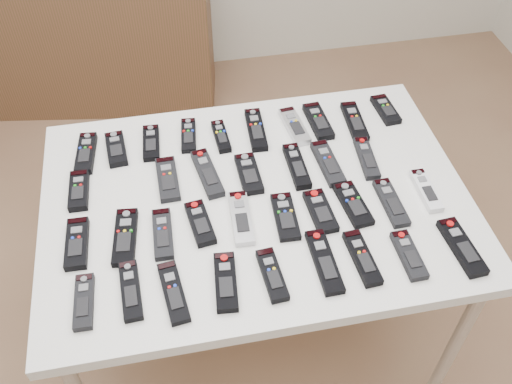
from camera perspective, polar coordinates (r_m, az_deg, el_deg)
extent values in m
plane|color=brown|center=(2.25, -0.89, -17.06)|extent=(4.00, 4.00, 0.00)
cube|color=white|center=(1.70, 0.00, -0.92)|extent=(1.25, 0.88, 0.04)
cylinder|color=beige|center=(1.97, 19.20, -14.33)|extent=(0.04, 0.04, 0.74)
cylinder|color=beige|center=(2.25, -16.17, -2.49)|extent=(0.04, 0.04, 0.74)
cylinder|color=beige|center=(2.36, 11.81, 1.45)|extent=(0.04, 0.04, 0.74)
cube|color=#49371D|center=(3.24, -17.78, 14.00)|extent=(1.49, 0.60, 0.72)
cube|color=black|center=(1.87, -16.64, 3.74)|extent=(0.07, 0.18, 0.02)
cube|color=black|center=(1.86, -13.80, 4.19)|extent=(0.07, 0.15, 0.02)
cube|color=black|center=(1.86, -10.44, 4.85)|extent=(0.06, 0.16, 0.02)
cube|color=black|center=(1.87, -6.76, 5.63)|extent=(0.06, 0.16, 0.02)
cube|color=black|center=(1.86, -3.51, 5.56)|extent=(0.05, 0.14, 0.02)
cube|color=black|center=(1.88, 0.00, 6.25)|extent=(0.06, 0.20, 0.02)
cube|color=#B7B7BC|center=(1.90, 3.86, 6.56)|extent=(0.07, 0.18, 0.02)
cube|color=black|center=(1.92, 6.24, 7.04)|extent=(0.07, 0.18, 0.02)
cube|color=black|center=(1.94, 9.82, 6.98)|extent=(0.06, 0.19, 0.02)
cube|color=black|center=(2.01, 12.83, 8.02)|extent=(0.06, 0.15, 0.02)
cube|color=black|center=(1.76, -17.29, 0.13)|extent=(0.06, 0.15, 0.02)
cube|color=black|center=(1.74, -8.82, 1.28)|extent=(0.06, 0.18, 0.02)
cube|color=black|center=(1.74, -4.89, 1.87)|extent=(0.08, 0.20, 0.02)
cube|color=black|center=(1.73, -0.72, 1.83)|extent=(0.06, 0.16, 0.02)
cube|color=black|center=(1.76, 4.09, 2.59)|extent=(0.05, 0.19, 0.02)
cube|color=black|center=(1.78, 7.19, 2.87)|extent=(0.06, 0.19, 0.02)
cube|color=black|center=(1.81, 11.00, 3.34)|extent=(0.06, 0.18, 0.02)
cube|color=black|center=(1.63, -17.47, -4.93)|extent=(0.06, 0.17, 0.02)
cube|color=black|center=(1.61, -12.95, -4.40)|extent=(0.08, 0.20, 0.02)
cube|color=black|center=(1.60, -9.31, -4.16)|extent=(0.06, 0.17, 0.02)
cube|color=black|center=(1.61, -5.60, -3.12)|extent=(0.07, 0.16, 0.02)
cube|color=#B7B7BC|center=(1.61, -1.50, -2.60)|extent=(0.06, 0.19, 0.02)
cube|color=black|center=(1.62, 2.95, -2.47)|extent=(0.07, 0.17, 0.02)
cube|color=black|center=(1.64, 6.46, -1.94)|extent=(0.07, 0.16, 0.02)
cube|color=black|center=(1.67, 9.69, -1.22)|extent=(0.08, 0.17, 0.02)
cube|color=black|center=(1.70, 13.36, -1.04)|extent=(0.05, 0.18, 0.02)
cube|color=silver|center=(1.76, 16.64, 0.15)|extent=(0.05, 0.16, 0.02)
cube|color=black|center=(1.51, -16.83, -10.46)|extent=(0.05, 0.16, 0.02)
cube|color=black|center=(1.50, -12.42, -9.60)|extent=(0.06, 0.18, 0.02)
cube|color=black|center=(1.48, -8.25, -9.89)|extent=(0.07, 0.19, 0.02)
cube|color=black|center=(1.48, -3.04, -8.95)|extent=(0.07, 0.18, 0.02)
cube|color=black|center=(1.49, 1.63, -8.29)|extent=(0.06, 0.16, 0.02)
cube|color=black|center=(1.53, 6.85, -6.91)|extent=(0.06, 0.21, 0.02)
cube|color=black|center=(1.55, 10.57, -6.49)|extent=(0.06, 0.18, 0.02)
cube|color=black|center=(1.58, 15.04, -6.12)|extent=(0.05, 0.16, 0.02)
cube|color=black|center=(1.64, 19.89, -5.19)|extent=(0.07, 0.19, 0.02)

